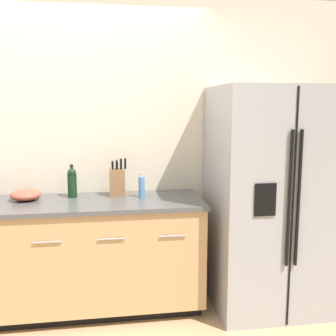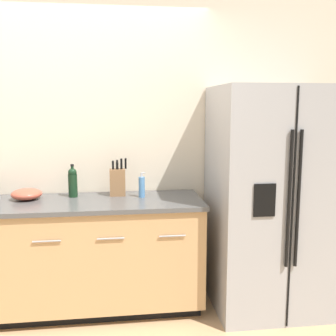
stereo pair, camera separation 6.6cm
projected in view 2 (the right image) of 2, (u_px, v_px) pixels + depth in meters
The scene contains 7 objects.
wall_back at pixel (64, 150), 3.39m from camera, with size 10.00×0.05×2.60m.
counter_unit at pixel (84, 255), 3.20m from camera, with size 1.92×0.64×0.93m.
refrigerator at pixel (271, 199), 3.24m from camera, with size 0.95×0.83×1.83m.
knife_block at pixel (118, 181), 3.30m from camera, with size 0.14×0.09×0.32m.
wine_bottle at pixel (73, 182), 3.25m from camera, with size 0.08×0.08×0.27m.
soap_dispenser at pixel (142, 187), 3.24m from camera, with size 0.06×0.05×0.21m.
mixing_bowl at pixel (27, 194), 3.17m from camera, with size 0.24×0.24×0.09m.
Camera 2 is at (0.46, -2.46, 1.67)m, focal length 42.00 mm.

